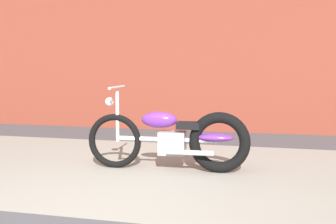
% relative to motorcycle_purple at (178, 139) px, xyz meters
% --- Properties ---
extents(ground_plane, '(80.00, 80.00, 0.00)m').
position_rel_motorcycle_purple_xyz_m(ground_plane, '(-0.39, -1.74, -0.40)').
color(ground_plane, '#47474C').
extents(sidewalk_slab, '(36.00, 3.50, 0.01)m').
position_rel_motorcycle_purple_xyz_m(sidewalk_slab, '(-0.39, 0.01, -0.40)').
color(sidewalk_slab, gray).
rests_on(sidewalk_slab, ground).
extents(brick_building_wall, '(36.00, 0.50, 5.06)m').
position_rel_motorcycle_purple_xyz_m(brick_building_wall, '(-0.39, 3.46, 2.13)').
color(brick_building_wall, brown).
rests_on(brick_building_wall, ground).
extents(motorcycle_purple, '(2.01, 0.58, 1.03)m').
position_rel_motorcycle_purple_xyz_m(motorcycle_purple, '(0.00, 0.00, 0.00)').
color(motorcycle_purple, black).
rests_on(motorcycle_purple, ground).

